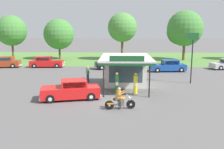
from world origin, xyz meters
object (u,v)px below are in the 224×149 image
gas_pump_nearside (117,84)px  bystander_strolling_foreground (88,74)px  gas_pump_offside (135,85)px  roadside_pole_sign (192,50)px  motorcycle_with_rider (120,100)px  featured_classic_sedan (71,90)px  parked_car_back_row_far_left (3,63)px  parked_car_back_row_centre_left (168,66)px  parked_car_back_row_centre (46,62)px  parked_car_second_row_spare (112,64)px

gas_pump_nearside → bystander_strolling_foreground: 5.75m
gas_pump_offside → roadside_pole_sign: roadside_pole_sign is taller
motorcycle_with_rider → featured_classic_sedan: motorcycle_with_rider is taller
motorcycle_with_rider → gas_pump_nearside: bearing=93.5°
gas_pump_offside → roadside_pole_sign: bearing=38.2°
parked_car_back_row_far_left → bystander_strolling_foreground: (14.14, -10.23, 0.20)m
gas_pump_nearside → gas_pump_offside: 1.60m
featured_classic_sedan → gas_pump_nearside: bearing=22.0°
parked_car_back_row_centre_left → parked_car_back_row_centre: size_ratio=0.98×
parked_car_second_row_spare → gas_pump_nearside: bearing=-86.5°
motorcycle_with_rider → bystander_strolling_foreground: bearing=111.2°
parked_car_second_row_spare → parked_car_back_row_far_left: 16.43m
motorcycle_with_rider → parked_car_second_row_spare: size_ratio=0.42×
motorcycle_with_rider → roadside_pole_sign: bearing=49.6°
parked_car_back_row_centre_left → bystander_strolling_foreground: 12.41m
gas_pump_offside → gas_pump_nearside: bearing=180.0°
featured_classic_sedan → bystander_strolling_foreground: size_ratio=2.91×
parked_car_second_row_spare → roadside_pole_sign: roadside_pole_sign is taller
gas_pump_nearside → parked_car_back_row_centre: gas_pump_nearside is taller
featured_classic_sedan → parked_car_second_row_spare: 16.06m
parked_car_back_row_centre → parked_car_second_row_spare: parked_car_second_row_spare is taller
parked_car_back_row_centre → bystander_strolling_foreground: (7.65, -10.61, 0.19)m
gas_pump_nearside → featured_classic_sedan: (-3.69, -1.49, -0.18)m
motorcycle_with_rider → roadside_pole_sign: size_ratio=0.41×
parked_car_back_row_centre_left → parked_car_back_row_far_left: (-24.05, 2.77, 0.02)m
gas_pump_nearside → roadside_pole_sign: bearing=31.9°
featured_classic_sedan → roadside_pole_sign: size_ratio=0.97×
parked_car_back_row_centre_left → gas_pump_offside: bearing=-112.8°
motorcycle_with_rider → roadside_pole_sign: 11.84m
motorcycle_with_rider → parked_car_back_row_far_left: (-17.54, 19.00, 0.08)m
parked_car_second_row_spare → roadside_pole_sign: bearing=-48.1°
motorcycle_with_rider → parked_car_back_row_centre_left: (6.51, 16.23, 0.06)m
parked_car_second_row_spare → bystander_strolling_foreground: bystander_strolling_foreground is taller
gas_pump_nearside → parked_car_back_row_centre: (-10.80, 15.42, -0.17)m
parked_car_second_row_spare → bystander_strolling_foreground: 9.78m
gas_pump_offside → parked_car_back_row_far_left: bearing=141.5°
parked_car_back_row_centre → parked_car_back_row_centre_left: bearing=-10.2°
motorcycle_with_rider → roadside_pole_sign: (7.44, 8.75, 2.88)m
motorcycle_with_rider → parked_car_back_row_centre_left: bearing=68.1°
featured_classic_sedan → parked_car_back_row_centre_left: size_ratio=1.00×
gas_pump_offside → parked_car_second_row_spare: (-2.48, 14.32, -0.16)m
parked_car_second_row_spare → bystander_strolling_foreground: (-2.27, -9.51, 0.21)m
parked_car_back_row_far_left → motorcycle_with_rider: bearing=-47.3°
featured_classic_sedan → parked_car_back_row_centre_left: 17.28m
featured_classic_sedan → parked_car_back_row_far_left: bearing=129.5°
parked_car_second_row_spare → roadside_pole_sign: (8.56, -9.53, 2.81)m
parked_car_back_row_centre_left → bystander_strolling_foreground: (-9.91, -7.46, 0.22)m
featured_classic_sedan → parked_car_second_row_spare: parked_car_second_row_spare is taller
featured_classic_sedan → parked_car_back_row_far_left: 21.41m
parked_car_back_row_centre_left → parked_car_second_row_spare: 7.91m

